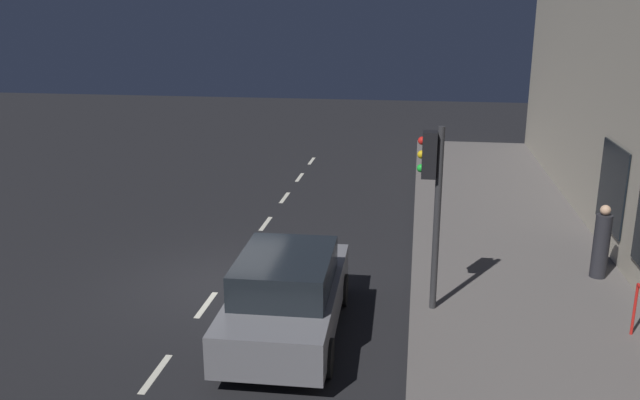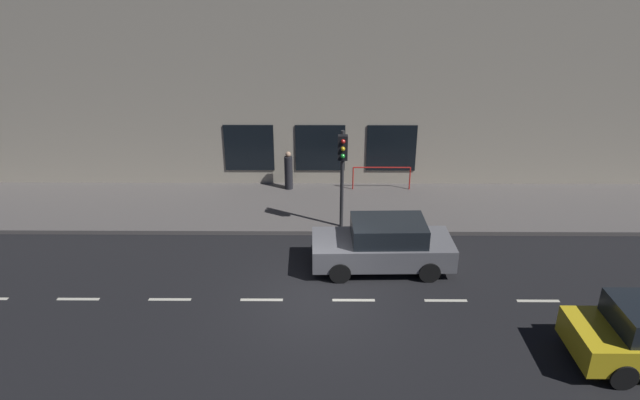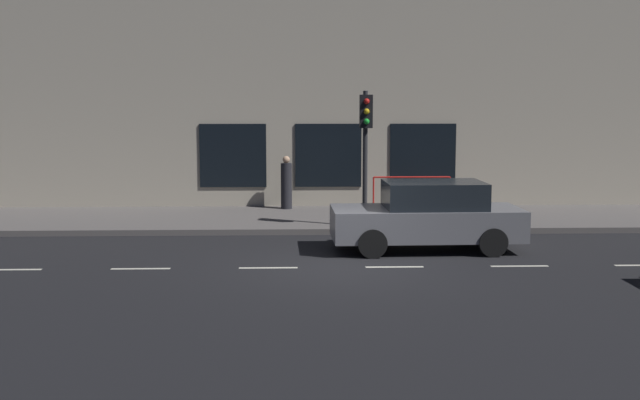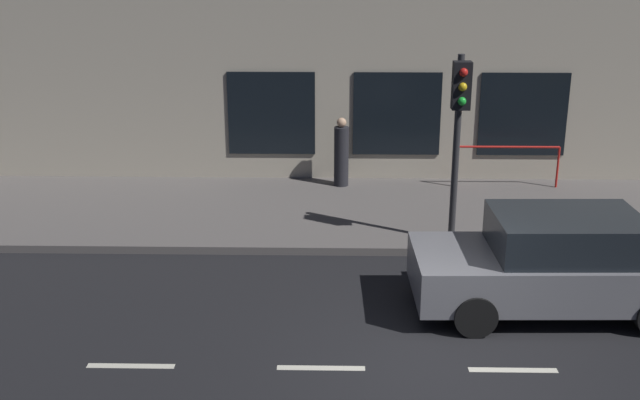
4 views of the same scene
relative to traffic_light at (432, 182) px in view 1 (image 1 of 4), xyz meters
The scene contains 6 objects.
ground_plane 5.10m from the traffic_light, 169.82° to the left, with size 60.00×60.00×0.00m, color black.
sidewalk 3.30m from the traffic_light, 21.62° to the left, with size 4.50×32.00×0.15m.
lane_centre_line 5.04m from the traffic_light, behind, with size 0.12×27.20×0.01m.
traffic_light is the anchor object (origin of this frame).
parked_car_1 3.30m from the traffic_light, 153.62° to the right, with size 1.97×4.32×1.58m.
pedestrian_0 4.52m from the traffic_light, 29.61° to the left, with size 0.48×0.48×1.59m.
Camera 1 is at (4.02, -12.53, 5.65)m, focal length 37.11 mm.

